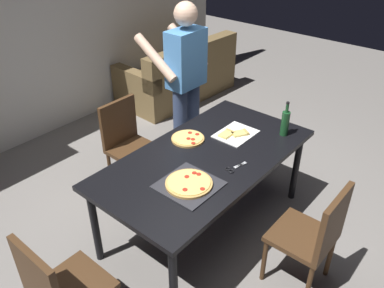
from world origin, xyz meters
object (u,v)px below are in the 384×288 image
at_px(person_serving_pizza, 185,80).
at_px(wine_bottle, 285,123).
at_px(couch, 180,77).
at_px(kitchen_scissors, 233,168).
at_px(pepperoni_pizza_on_tray, 189,184).
at_px(second_pizza_plain, 188,138).
at_px(chair_far_side, 127,140).
at_px(dining_table, 206,162).
at_px(chair_near_camera, 315,234).
at_px(chair_left_end, 59,288).

height_order(person_serving_pizza, wine_bottle, person_serving_pizza).
height_order(couch, kitchen_scissors, couch).
xyz_separation_m(couch, pepperoni_pizza_on_tray, (-2.28, -2.13, 0.46)).
xyz_separation_m(person_serving_pizza, pepperoni_pizza_on_tray, (-1.00, -0.91, -0.23)).
xyz_separation_m(pepperoni_pizza_on_tray, second_pizza_plain, (0.48, 0.42, -0.00)).
relative_size(chair_far_side, second_pizza_plain, 3.16).
distance_m(wine_bottle, second_pizza_plain, 0.85).
distance_m(person_serving_pizza, kitchen_scissors, 1.23).
xyz_separation_m(dining_table, person_serving_pizza, (0.61, 0.76, 0.31)).
relative_size(chair_near_camera, second_pizza_plain, 3.16).
distance_m(chair_near_camera, couch, 3.53).
distance_m(chair_far_side, wine_bottle, 1.51).
relative_size(chair_far_side, pepperoni_pizza_on_tray, 2.23).
bearing_deg(kitchen_scissors, chair_far_side, 89.58).
height_order(chair_far_side, wine_bottle, wine_bottle).
bearing_deg(chair_far_side, couch, 27.98).
bearing_deg(chair_near_camera, couch, 57.39).
distance_m(dining_table, pepperoni_pizza_on_tray, 0.42).
height_order(wine_bottle, second_pizza_plain, wine_bottle).
bearing_deg(dining_table, chair_near_camera, -90.00).
bearing_deg(person_serving_pizza, dining_table, -129.01).
bearing_deg(chair_left_end, dining_table, 0.00).
xyz_separation_m(dining_table, wine_bottle, (0.70, -0.31, 0.18)).
xyz_separation_m(couch, kitchen_scissors, (-1.91, -2.26, 0.45)).
xyz_separation_m(chair_far_side, kitchen_scissors, (-0.01, -1.25, 0.24)).
xyz_separation_m(chair_left_end, pepperoni_pizza_on_tray, (1.04, -0.15, 0.25)).
relative_size(person_serving_pizza, second_pizza_plain, 6.15).
relative_size(person_serving_pizza, pepperoni_pizza_on_tray, 4.34).
relative_size(person_serving_pizza, wine_bottle, 5.54).
bearing_deg(chair_near_camera, chair_left_end, 145.48).
bearing_deg(couch, person_serving_pizza, -136.25).
distance_m(pepperoni_pizza_on_tray, wine_bottle, 1.11).
relative_size(chair_near_camera, kitchen_scissors, 4.54).
bearing_deg(second_pizza_plain, wine_bottle, -43.99).
relative_size(couch, person_serving_pizza, 0.99).
bearing_deg(kitchen_scissors, pepperoni_pizza_on_tray, 161.58).
relative_size(chair_near_camera, wine_bottle, 2.85).
relative_size(chair_near_camera, chair_left_end, 1.00).
height_order(couch, person_serving_pizza, person_serving_pizza).
bearing_deg(chair_near_camera, dining_table, 90.00).
xyz_separation_m(person_serving_pizza, wine_bottle, (0.09, -1.07, -0.13)).
bearing_deg(chair_far_side, person_serving_pizza, -19.72).
relative_size(chair_left_end, second_pizza_plain, 3.16).
height_order(chair_far_side, kitchen_scissors, chair_far_side).
bearing_deg(chair_far_side, wine_bottle, -61.45).
xyz_separation_m(chair_left_end, wine_bottle, (2.12, -0.31, 0.36)).
bearing_deg(second_pizza_plain, chair_far_side, 97.61).
distance_m(chair_near_camera, second_pizza_plain, 1.28).
distance_m(wine_bottle, kitchen_scissors, 0.72).
distance_m(chair_far_side, couch, 2.16).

